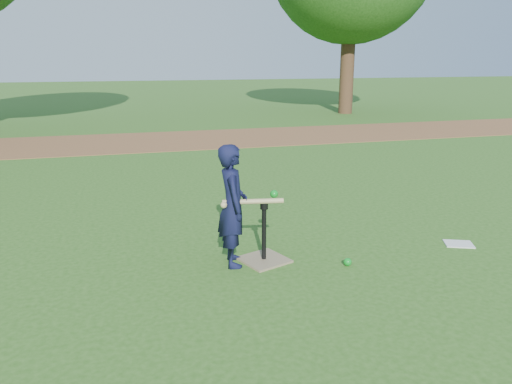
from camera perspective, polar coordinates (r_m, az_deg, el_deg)
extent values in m
plane|color=#285116|center=(5.49, 2.43, -6.32)|extent=(80.00, 80.00, 0.00)
cube|color=brown|center=(12.62, -8.17, 5.92)|extent=(24.00, 3.00, 0.01)
imported|color=black|center=(4.88, -2.69, -1.57)|extent=(0.33, 0.47, 1.22)
sphere|color=#0C861E|center=(5.09, 10.43, -7.87)|extent=(0.08, 0.08, 0.08)
cube|color=silver|center=(6.00, 22.16, -5.51)|extent=(0.37, 0.33, 0.01)
cube|color=#837153|center=(5.14, 0.91, -7.75)|extent=(0.55, 0.55, 0.02)
cylinder|color=black|center=(5.03, 0.92, -4.72)|extent=(0.05, 0.05, 0.55)
cylinder|color=black|center=(4.94, 0.93, -1.61)|extent=(0.08, 0.08, 0.06)
cylinder|color=tan|center=(4.87, -0.35, -1.09)|extent=(0.60, 0.15, 0.05)
sphere|color=tan|center=(4.77, -3.70, -1.49)|extent=(0.06, 0.06, 0.06)
sphere|color=#0C861E|center=(5.01, 2.07, -0.22)|extent=(0.08, 0.08, 0.08)
cylinder|color=#382316|center=(18.70, 10.38, 14.06)|extent=(0.50, 0.50, 3.42)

